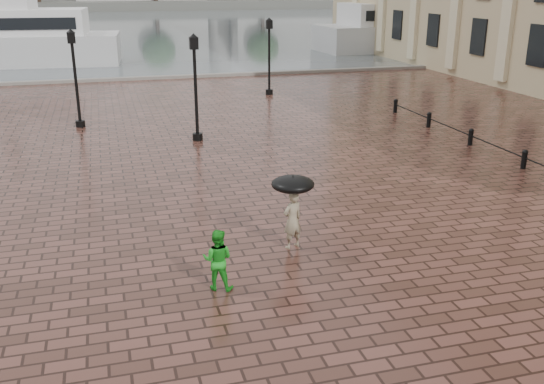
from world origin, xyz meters
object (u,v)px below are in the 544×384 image
Objects in this scene: child_pedestrian at (218,260)px; ferry_far at (440,23)px; adult_pedestrian at (292,220)px; street_lamps at (84,79)px.

ferry_far reaches higher than child_pedestrian.
ferry_far reaches higher than adult_pedestrian.
adult_pedestrian is at bearing -71.41° from street_lamps.
child_pedestrian is at bearing -128.47° from ferry_far.
ferry_far is (29.12, 42.94, 1.75)m from adult_pedestrian.
ferry_far is at bearing -101.38° from child_pedestrian.
adult_pedestrian is (5.21, -15.50, -1.55)m from street_lamps.
street_lamps is 43.95m from ferry_far.
child_pedestrian is (-2.28, -1.67, -0.06)m from adult_pedestrian.
street_lamps reaches higher than child_pedestrian.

